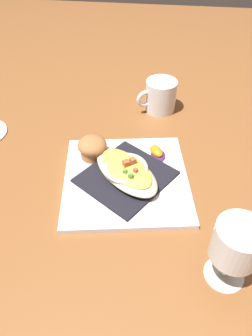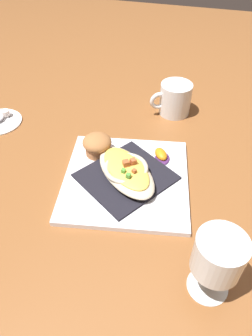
% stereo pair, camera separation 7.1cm
% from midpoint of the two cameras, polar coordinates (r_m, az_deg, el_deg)
% --- Properties ---
extents(ground_plane, '(2.60, 2.60, 0.00)m').
position_cam_midpoint_polar(ground_plane, '(0.74, 2.74, -2.52)').
color(ground_plane, brown).
extents(square_plate, '(0.33, 0.33, 0.01)m').
position_cam_midpoint_polar(square_plate, '(0.73, 2.76, -2.18)').
color(square_plate, white).
rests_on(square_plate, ground_plane).
extents(folded_napkin, '(0.25, 0.25, 0.01)m').
position_cam_midpoint_polar(folded_napkin, '(0.73, 2.78, -1.69)').
color(folded_napkin, black).
rests_on(folded_napkin, square_plate).
extents(gratin_dish, '(0.20, 0.20, 0.05)m').
position_cam_midpoint_polar(gratin_dish, '(0.71, 2.84, -0.51)').
color(gratin_dish, beige).
rests_on(gratin_dish, folded_napkin).
extents(muffin, '(0.07, 0.07, 0.05)m').
position_cam_midpoint_polar(muffin, '(0.77, -2.59, 4.12)').
color(muffin, '#AA683C').
rests_on(muffin, square_plate).
extents(orange_garnish, '(0.06, 0.05, 0.02)m').
position_cam_midpoint_polar(orange_garnish, '(0.78, 8.93, 2.12)').
color(orange_garnish, '#4C255E').
rests_on(orange_garnish, square_plate).
extents(coffee_mug, '(0.09, 0.11, 0.09)m').
position_cam_midpoint_polar(coffee_mug, '(0.95, 10.86, 11.74)').
color(coffee_mug, white).
rests_on(coffee_mug, ground_plane).
extents(stemmed_glass, '(0.08, 0.08, 0.14)m').
position_cam_midpoint_polar(stemmed_glass, '(0.54, 19.97, -15.12)').
color(stemmed_glass, white).
rests_on(stemmed_glass, ground_plane).
extents(creamer_cup_0, '(0.02, 0.02, 0.02)m').
position_cam_midpoint_polar(creamer_cup_0, '(0.98, -18.91, 9.26)').
color(creamer_cup_0, white).
rests_on(creamer_cup_0, creamer_saucer).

